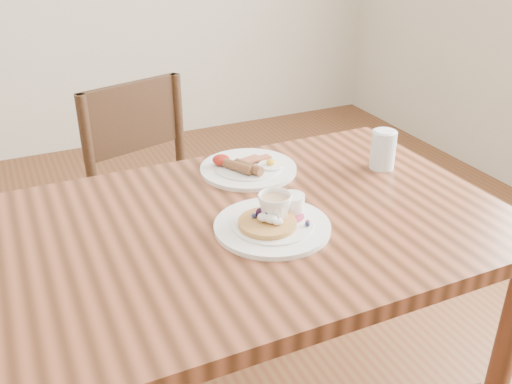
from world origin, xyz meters
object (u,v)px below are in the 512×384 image
Objects in this scene: breakfast_plate at (247,168)px; teacup_saucer at (275,212)px; water_glass at (383,150)px; dining_table at (256,253)px; pancake_plate at (274,223)px; chair_far at (160,199)px.

breakfast_plate is 1.93× the size of teacup_saucer.
teacup_saucer is 0.45m from water_glass.
breakfast_plate is (0.09, 0.25, 0.11)m from dining_table.
water_glass is (0.43, 0.17, 0.04)m from pancake_plate.
teacup_saucer is 1.29× the size of water_glass.
teacup_saucer is (0.08, -0.72, 0.29)m from chair_far.
teacup_saucer is (-0.07, -0.30, 0.02)m from breakfast_plate.
water_glass reaches higher than teacup_saucer.
chair_far is 3.26× the size of pancake_plate.
pancake_plate is at bearing -158.27° from water_glass.
water_glass is at bearing 21.17° from teacup_saucer.
water_glass reaches higher than pancake_plate.
breakfast_plate is (0.07, 0.31, -0.00)m from pancake_plate.
pancake_plate is 0.32m from breakfast_plate.
chair_far is at bearing 95.12° from dining_table.
teacup_saucer reaches higher than pancake_plate.
dining_table is at bearing 114.64° from teacup_saucer.
dining_table is 1.36× the size of chair_far.
chair_far is (-0.06, 0.67, -0.16)m from dining_table.
chair_far is at bearing 109.61° from breakfast_plate.
dining_table is 0.29m from breakfast_plate.
dining_table is 8.57× the size of teacup_saucer.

